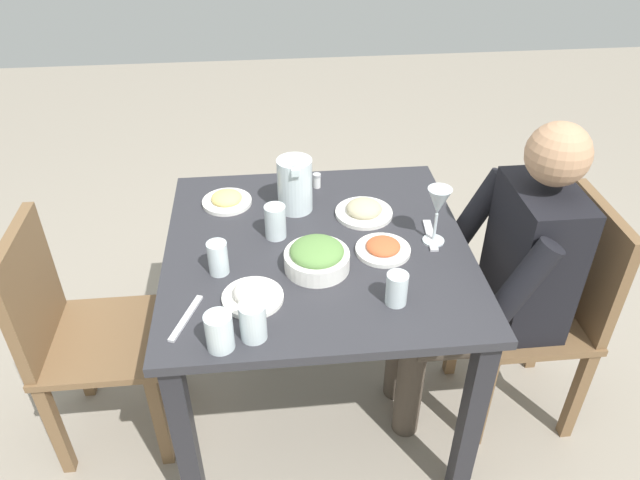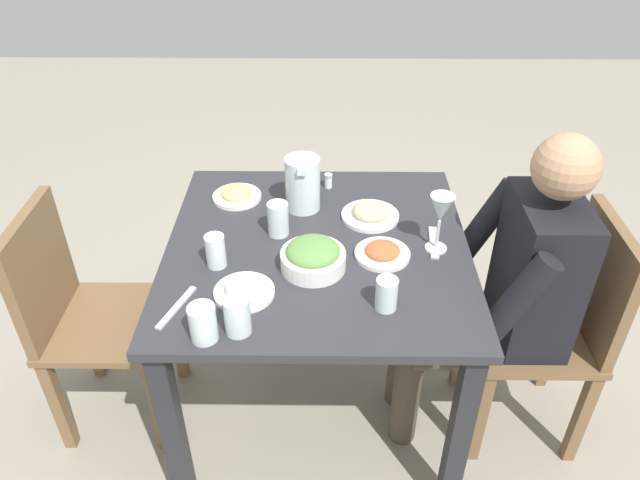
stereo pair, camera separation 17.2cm
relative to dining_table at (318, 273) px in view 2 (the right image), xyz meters
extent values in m
plane|color=gray|center=(0.00, 0.00, -0.63)|extent=(8.00, 8.00, 0.00)
cube|color=#2D2D33|center=(0.00, 0.00, 0.10)|extent=(0.96, 0.96, 0.03)
cube|color=#232328|center=(-0.43, -0.43, -0.27)|extent=(0.06, 0.06, 0.72)
cube|color=#232328|center=(0.43, -0.43, -0.27)|extent=(0.06, 0.06, 0.72)
cube|color=#232328|center=(-0.43, 0.43, -0.27)|extent=(0.06, 0.06, 0.72)
cube|color=#232328|center=(0.43, 0.43, -0.27)|extent=(0.06, 0.06, 0.72)
cube|color=brown|center=(-0.25, -0.89, -0.42)|extent=(0.04, 0.04, 0.43)
cube|color=brown|center=(0.09, -0.89, -0.42)|extent=(0.04, 0.04, 0.43)
cube|color=brown|center=(-0.25, -0.55, -0.42)|extent=(0.04, 0.04, 0.43)
cube|color=brown|center=(0.09, -0.55, -0.42)|extent=(0.04, 0.04, 0.43)
cube|color=brown|center=(-0.08, -0.72, -0.19)|extent=(0.40, 0.40, 0.03)
cube|color=brown|center=(-0.08, -0.90, 0.03)|extent=(0.38, 0.04, 0.42)
cube|color=brown|center=(0.13, 0.89, -0.42)|extent=(0.04, 0.04, 0.43)
cube|color=brown|center=(-0.21, 0.89, -0.42)|extent=(0.04, 0.04, 0.43)
cube|color=brown|center=(0.13, 0.55, -0.42)|extent=(0.04, 0.04, 0.43)
cube|color=brown|center=(-0.21, 0.55, -0.42)|extent=(0.04, 0.04, 0.43)
cube|color=brown|center=(-0.04, 0.72, -0.19)|extent=(0.40, 0.40, 0.03)
cube|color=brown|center=(-0.04, 0.90, 0.03)|extent=(0.38, 0.04, 0.42)
cube|color=black|center=(-0.08, -0.69, 0.07)|extent=(0.32, 0.20, 0.50)
sphere|color=tan|center=(-0.08, -0.69, 0.44)|extent=(0.19, 0.19, 0.19)
cylinder|color=#473D33|center=(-0.16, -0.50, -0.21)|extent=(0.11, 0.38, 0.11)
cylinder|color=#473D33|center=(-0.16, -0.31, -0.40)|extent=(0.10, 0.10, 0.45)
cylinder|color=black|center=(-0.28, -0.55, 0.10)|extent=(0.08, 0.23, 0.37)
cylinder|color=#473D33|center=(0.01, -0.50, -0.21)|extent=(0.11, 0.38, 0.11)
cylinder|color=#473D33|center=(0.01, -0.31, -0.40)|extent=(0.10, 0.10, 0.45)
cylinder|color=black|center=(0.12, -0.55, 0.10)|extent=(0.08, 0.23, 0.37)
cylinder|color=silver|center=(0.22, 0.05, 0.21)|extent=(0.12, 0.12, 0.19)
cube|color=silver|center=(0.30, 0.05, 0.22)|extent=(0.02, 0.02, 0.11)
cube|color=silver|center=(0.17, 0.05, 0.29)|extent=(0.04, 0.03, 0.02)
cylinder|color=white|center=(-0.12, 0.01, 0.14)|extent=(0.20, 0.20, 0.05)
ellipsoid|color=#608E47|center=(-0.12, 0.01, 0.18)|extent=(0.16, 0.16, 0.06)
cylinder|color=white|center=(-0.06, -0.20, 0.12)|extent=(0.17, 0.17, 0.01)
ellipsoid|color=#CC5B33|center=(-0.06, -0.20, 0.14)|extent=(0.11, 0.11, 0.04)
cylinder|color=white|center=(-0.24, 0.21, 0.12)|extent=(0.18, 0.18, 0.01)
ellipsoid|color=white|center=(-0.24, 0.21, 0.14)|extent=(0.11, 0.11, 0.06)
cylinder|color=white|center=(0.28, 0.29, 0.12)|extent=(0.17, 0.17, 0.01)
ellipsoid|color=#E0C670|center=(0.28, 0.29, 0.14)|extent=(0.11, 0.11, 0.04)
cylinder|color=white|center=(0.16, -0.18, 0.12)|extent=(0.20, 0.20, 0.01)
ellipsoid|color=#B7AD89|center=(0.16, -0.18, 0.14)|extent=(0.12, 0.12, 0.05)
cylinder|color=silver|center=(-0.39, 0.20, 0.17)|extent=(0.07, 0.07, 0.11)
cylinder|color=silver|center=(-0.30, -0.19, 0.16)|extent=(0.06, 0.06, 0.10)
cylinder|color=silver|center=(-0.11, 0.31, 0.17)|extent=(0.06, 0.06, 0.11)
cylinder|color=silver|center=(0.06, 0.13, 0.17)|extent=(0.07, 0.07, 0.11)
cylinder|color=silver|center=(-0.42, 0.29, 0.17)|extent=(0.07, 0.07, 0.11)
cylinder|color=silver|center=(-0.02, -0.38, 0.12)|extent=(0.07, 0.07, 0.01)
cylinder|color=silver|center=(-0.02, -0.38, 0.17)|extent=(0.01, 0.01, 0.10)
cone|color=silver|center=(-0.02, -0.38, 0.27)|extent=(0.08, 0.08, 0.09)
cylinder|color=white|center=(0.36, -0.03, 0.14)|extent=(0.03, 0.03, 0.04)
cylinder|color=#B2B2B7|center=(0.36, -0.03, 0.16)|extent=(0.03, 0.03, 0.01)
cube|color=silver|center=(0.01, -0.37, 0.12)|extent=(0.17, 0.04, 0.01)
cube|color=silver|center=(-0.31, 0.39, 0.12)|extent=(0.18, 0.08, 0.01)
camera|label=1|loc=(-1.55, 0.15, 1.24)|focal=33.73mm
camera|label=2|loc=(-1.55, -0.02, 1.24)|focal=33.73mm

